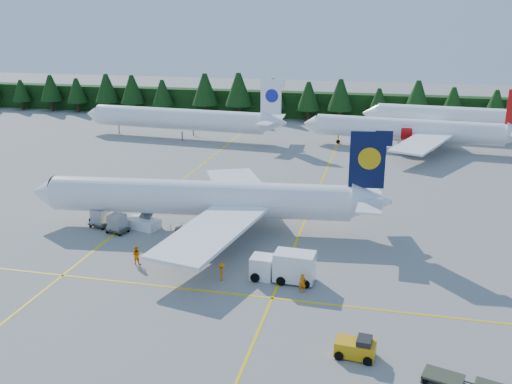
% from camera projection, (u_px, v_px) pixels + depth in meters
% --- Properties ---
extents(ground, '(320.00, 320.00, 0.00)m').
position_uv_depth(ground, '(224.00, 263.00, 55.84)').
color(ground, gray).
rests_on(ground, ground).
extents(taxi_stripe_a, '(0.25, 120.00, 0.01)m').
position_uv_depth(taxi_stripe_a, '(166.00, 193.00, 77.42)').
color(taxi_stripe_a, yellow).
rests_on(taxi_stripe_a, ground).
extents(taxi_stripe_b, '(0.25, 120.00, 0.01)m').
position_uv_depth(taxi_stripe_b, '(312.00, 204.00, 73.14)').
color(taxi_stripe_b, yellow).
rests_on(taxi_stripe_b, ground).
extents(taxi_stripe_cross, '(80.00, 0.25, 0.01)m').
position_uv_depth(taxi_stripe_cross, '(206.00, 291.00, 50.26)').
color(taxi_stripe_cross, yellow).
rests_on(taxi_stripe_cross, ground).
extents(treeline_hedge, '(220.00, 4.00, 6.00)m').
position_uv_depth(treeline_hedge, '(322.00, 106.00, 131.16)').
color(treeline_hedge, black).
rests_on(treeline_hedge, ground).
extents(airliner_navy, '(39.93, 32.70, 11.62)m').
position_uv_depth(airliner_navy, '(193.00, 198.00, 64.15)').
color(airliner_navy, white).
rests_on(airliner_navy, ground).
extents(airliner_red, '(38.71, 31.73, 11.26)m').
position_uv_depth(airliner_red, '(404.00, 129.00, 102.61)').
color(airliner_red, white).
rests_on(airliner_red, ground).
extents(airliner_far_left, '(41.13, 7.04, 11.96)m').
position_uv_depth(airliner_far_left, '(172.00, 118.00, 111.46)').
color(airliner_far_left, white).
rests_on(airliner_far_left, ground).
extents(airliner_far_right, '(43.81, 7.90, 12.74)m').
position_uv_depth(airliner_far_right, '(469.00, 118.00, 110.15)').
color(airliner_far_right, white).
rests_on(airliner_far_right, ground).
extents(airstairs, '(4.37, 5.93, 3.56)m').
position_uv_depth(airstairs, '(144.00, 221.00, 65.10)').
color(airstairs, white).
rests_on(airstairs, ground).
extents(service_truck, '(5.94, 2.38, 2.83)m').
position_uv_depth(service_truck, '(283.00, 266.00, 51.95)').
color(service_truck, white).
rests_on(service_truck, ground).
extents(baggage_tug, '(2.96, 1.79, 1.51)m').
position_uv_depth(baggage_tug, '(356.00, 348.00, 40.47)').
color(baggage_tug, orange).
rests_on(baggage_tug, ground).
extents(uld_pair, '(5.38, 3.55, 1.77)m').
position_uv_depth(uld_pair, '(108.00, 220.00, 64.15)').
color(uld_pair, '#373D2C').
rests_on(uld_pair, ground).
extents(crew_a, '(0.74, 0.59, 1.75)m').
position_uv_depth(crew_a, '(302.00, 283.00, 49.77)').
color(crew_a, '#DA6C04').
rests_on(crew_a, ground).
extents(crew_b, '(0.94, 0.75, 1.89)m').
position_uv_depth(crew_b, '(136.00, 255.00, 55.43)').
color(crew_b, orange).
rests_on(crew_b, ground).
extents(crew_c, '(0.59, 0.77, 1.70)m').
position_uv_depth(crew_c, '(222.00, 272.00, 52.03)').
color(crew_c, orange).
rests_on(crew_c, ground).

